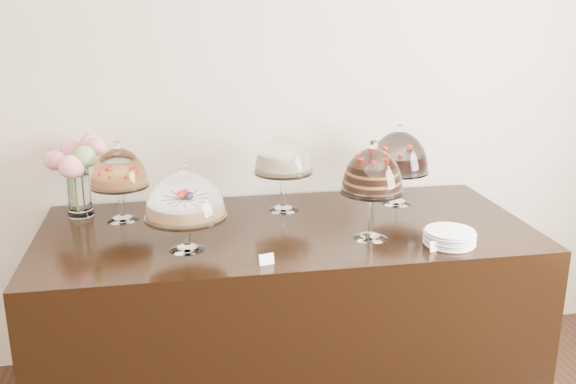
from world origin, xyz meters
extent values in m
cube|color=#BDAD98|center=(0.00, 3.00, 1.50)|extent=(5.00, 0.04, 3.00)
cube|color=black|center=(0.18, 2.45, 0.45)|extent=(2.20, 1.00, 0.90)
cone|color=white|center=(-0.27, 2.26, 0.91)|extent=(0.15, 0.15, 0.02)
cylinder|color=white|center=(-0.27, 2.26, 0.98)|extent=(0.03, 0.03, 0.11)
cylinder|color=white|center=(-0.27, 2.26, 1.04)|extent=(0.34, 0.34, 0.01)
cylinder|color=tan|center=(-0.27, 2.26, 1.08)|extent=(0.28, 0.28, 0.05)
sphere|color=red|center=(-0.19, 2.28, 1.11)|extent=(0.02, 0.02, 0.02)
sphere|color=red|center=(-0.32, 2.31, 1.11)|extent=(0.02, 0.02, 0.02)
sphere|color=red|center=(-0.29, 2.18, 1.11)|extent=(0.02, 0.02, 0.02)
sphere|color=white|center=(-0.27, 2.26, 1.24)|extent=(0.04, 0.04, 0.04)
cone|color=white|center=(0.51, 2.25, 0.91)|extent=(0.15, 0.15, 0.02)
cylinder|color=white|center=(0.51, 2.25, 1.02)|extent=(0.03, 0.03, 0.18)
cylinder|color=white|center=(0.51, 2.25, 1.11)|extent=(0.27, 0.27, 0.01)
cylinder|color=black|center=(0.51, 2.25, 1.17)|extent=(0.19, 0.19, 0.11)
sphere|color=red|center=(0.56, 2.26, 1.23)|extent=(0.02, 0.02, 0.02)
sphere|color=red|center=(0.52, 2.30, 1.23)|extent=(0.02, 0.02, 0.02)
sphere|color=red|center=(0.48, 2.28, 1.23)|extent=(0.02, 0.02, 0.02)
sphere|color=red|center=(0.46, 2.23, 1.23)|extent=(0.02, 0.02, 0.02)
sphere|color=red|center=(0.50, 2.20, 1.23)|extent=(0.02, 0.02, 0.02)
sphere|color=red|center=(0.55, 2.21, 1.23)|extent=(0.02, 0.02, 0.02)
sphere|color=white|center=(0.51, 2.25, 1.31)|extent=(0.04, 0.04, 0.04)
cone|color=white|center=(0.21, 2.69, 0.91)|extent=(0.15, 0.15, 0.02)
cylinder|color=white|center=(0.21, 2.69, 1.01)|extent=(0.03, 0.03, 0.16)
cylinder|color=white|center=(0.21, 2.69, 1.09)|extent=(0.29, 0.29, 0.01)
cylinder|color=#F2E5BC|center=(0.21, 2.69, 1.14)|extent=(0.22, 0.22, 0.08)
sphere|color=white|center=(0.21, 2.69, 1.28)|extent=(0.04, 0.04, 0.04)
cone|color=white|center=(0.79, 2.70, 0.91)|extent=(0.15, 0.15, 0.02)
cylinder|color=white|center=(0.79, 2.70, 0.99)|extent=(0.03, 0.03, 0.14)
cylinder|color=white|center=(0.79, 2.70, 1.07)|extent=(0.30, 0.30, 0.01)
cylinder|color=black|center=(0.79, 2.70, 1.11)|extent=(0.25, 0.25, 0.07)
sphere|color=red|center=(0.86, 2.72, 1.16)|extent=(0.02, 0.02, 0.02)
sphere|color=red|center=(0.74, 2.74, 1.16)|extent=(0.02, 0.02, 0.02)
sphere|color=red|center=(0.77, 2.63, 1.16)|extent=(0.02, 0.02, 0.02)
sphere|color=white|center=(0.79, 2.70, 1.28)|extent=(0.04, 0.04, 0.04)
cone|color=white|center=(-0.56, 2.68, 0.91)|extent=(0.15, 0.15, 0.02)
cylinder|color=white|center=(-0.56, 2.68, 0.99)|extent=(0.03, 0.03, 0.14)
cylinder|color=white|center=(-0.56, 2.68, 1.07)|extent=(0.27, 0.27, 0.01)
cylinder|color=#C27939|center=(-0.56, 2.68, 1.09)|extent=(0.23, 0.23, 0.04)
sphere|color=red|center=(-0.50, 2.70, 1.12)|extent=(0.02, 0.02, 0.02)
sphere|color=red|center=(-0.54, 2.74, 1.12)|extent=(0.02, 0.02, 0.02)
sphere|color=red|center=(-0.60, 2.72, 1.12)|extent=(0.02, 0.02, 0.02)
sphere|color=red|center=(-0.62, 2.66, 1.12)|extent=(0.02, 0.02, 0.02)
sphere|color=red|center=(-0.57, 2.62, 1.12)|extent=(0.02, 0.02, 0.02)
sphere|color=red|center=(-0.51, 2.64, 1.12)|extent=(0.02, 0.02, 0.02)
sphere|color=white|center=(-0.56, 2.68, 1.26)|extent=(0.04, 0.04, 0.04)
cylinder|color=white|center=(-0.76, 2.79, 1.00)|extent=(0.11, 0.11, 0.20)
cylinder|color=#476B2D|center=(-0.71, 2.80, 1.08)|extent=(0.01, 0.01, 0.29)
sphere|color=pink|center=(-0.66, 2.80, 1.23)|extent=(0.09, 0.09, 0.09)
cylinder|color=#476B2D|center=(-0.72, 2.82, 1.08)|extent=(0.01, 0.01, 0.29)
sphere|color=pink|center=(-0.69, 2.86, 1.23)|extent=(0.11, 0.11, 0.11)
cylinder|color=#476B2D|center=(-0.78, 2.85, 1.07)|extent=(0.01, 0.01, 0.25)
sphere|color=pink|center=(-0.79, 2.91, 1.19)|extent=(0.10, 0.10, 0.10)
cylinder|color=#476B2D|center=(-0.81, 2.81, 1.05)|extent=(0.01, 0.01, 0.22)
sphere|color=pink|center=(-0.86, 2.84, 1.16)|extent=(0.09, 0.09, 0.09)
cylinder|color=#476B2D|center=(-0.79, 2.76, 1.06)|extent=(0.01, 0.01, 0.24)
sphere|color=pink|center=(-0.83, 2.74, 1.18)|extent=(0.08, 0.08, 0.08)
cylinder|color=#476B2D|center=(-0.76, 2.73, 1.05)|extent=(0.01, 0.01, 0.23)
sphere|color=pink|center=(-0.76, 2.67, 1.17)|extent=(0.11, 0.11, 0.11)
cylinder|color=#476B2D|center=(-0.73, 2.75, 1.07)|extent=(0.01, 0.01, 0.26)
sphere|color=#659648|center=(-0.71, 2.71, 1.20)|extent=(0.11, 0.11, 0.11)
cylinder|color=white|center=(0.82, 2.12, 0.90)|extent=(0.21, 0.21, 0.01)
cylinder|color=white|center=(0.82, 2.12, 0.92)|extent=(0.20, 0.20, 0.01)
cylinder|color=white|center=(0.82, 2.12, 0.93)|extent=(0.21, 0.21, 0.01)
cylinder|color=white|center=(0.82, 2.12, 0.94)|extent=(0.20, 0.20, 0.01)
cylinder|color=white|center=(0.82, 2.12, 0.95)|extent=(0.21, 0.21, 0.01)
cylinder|color=white|center=(0.82, 2.12, 0.96)|extent=(0.20, 0.20, 0.01)
cube|color=white|center=(0.03, 2.04, 0.92)|extent=(0.06, 0.03, 0.04)
cube|color=white|center=(0.74, 2.06, 0.92)|extent=(0.06, 0.03, 0.04)
camera|label=1|loc=(-0.29, -0.24, 1.90)|focal=40.00mm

